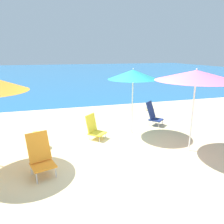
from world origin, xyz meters
The scene contains 9 objects.
ground_plane centered at (0.00, 0.00, 0.00)m, with size 60.00×60.00×0.00m, color beige.
sea_water centered at (0.00, 25.52, 0.00)m, with size 60.00×40.00×0.01m.
beach_umbrella_pink centered at (2.27, -0.02, 1.97)m, with size 1.99×1.99×2.13m.
beach_umbrella_teal centered at (1.30, 1.65, 1.86)m, with size 1.54×1.54×2.05m.
beach_chair_yellow centered at (0.04, 1.53, 0.33)m, with size 0.65×0.65×0.73m.
beach_chair_orange centered at (-1.44, -0.11, 0.43)m, with size 0.61×0.70×0.88m.
beach_chair_navy centered at (2.32, 2.19, 0.39)m, with size 0.67×0.69×0.83m.
backpack_yellow centered at (-1.54, 1.33, 0.21)m, with size 0.27×0.23×0.42m.
seagull centered at (3.00, 4.09, 0.14)m, with size 0.27×0.11×0.23m.
Camera 1 is at (-1.19, -4.53, 2.49)m, focal length 35.00 mm.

